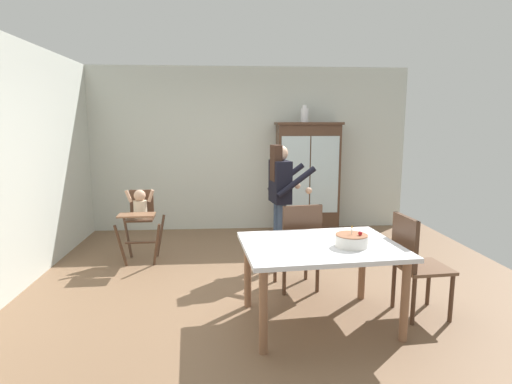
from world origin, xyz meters
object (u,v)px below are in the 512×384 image
china_cabinet (307,177)px  birthday_cake (352,240)px  dining_table (320,254)px  adult_person (281,190)px  dining_chair_far_side (299,241)px  ceramic_vase (304,115)px  high_chair_with_toddler (140,212)px  dining_chair_right_end (413,259)px

china_cabinet → birthday_cake: (-0.27, -3.32, -0.11)m
dining_table → adult_person: bearing=95.7°
birthday_cake → dining_chair_far_side: bearing=110.2°
ceramic_vase → dining_chair_far_side: 2.89m
dining_table → china_cabinet: bearing=80.9°
china_cabinet → ceramic_vase: size_ratio=6.68×
dining_table → birthday_cake: size_ratio=5.18×
china_cabinet → adult_person: (-0.67, -1.68, 0.06)m
birthday_cake → ceramic_vase: bearing=86.5°
high_chair_with_toddler → dining_chair_far_side: (1.88, -1.11, -0.10)m
china_cabinet → ceramic_vase: ceramic_vase is taller
ceramic_vase → dining_table: (-0.45, -3.23, -1.27)m
china_cabinet → high_chair_with_toddler: 2.83m
ceramic_vase → dining_chair_right_end: 3.46m
adult_person → dining_chair_right_end: bearing=-154.0°
high_chair_with_toddler → dining_table: 2.68m
adult_person → dining_chair_right_end: adult_person is taller
ceramic_vase → dining_chair_right_end: (0.45, -3.15, -1.37)m
dining_chair_far_side → china_cabinet: bearing=-111.2°
adult_person → dining_chair_right_end: (1.05, -1.46, -0.41)m
dining_table → ceramic_vase: bearing=82.1°
china_cabinet → dining_chair_far_side: (-0.58, -2.49, -0.35)m
china_cabinet → adult_person: china_cabinet is taller
birthday_cake → high_chair_with_toddler: bearing=138.3°
china_cabinet → adult_person: size_ratio=1.18×
adult_person → dining_chair_far_side: bearing=177.0°
ceramic_vase → dining_table: size_ratio=0.19×
ceramic_vase → birthday_cake: ceramic_vase is taller
high_chair_with_toddler → china_cabinet: bearing=27.3°
adult_person → dining_chair_far_side: (0.09, -0.81, -0.41)m
high_chair_with_toddler → birthday_cake: size_ratio=3.39×
birthday_cake → dining_chair_far_side: (-0.31, 0.83, -0.24)m
china_cabinet → dining_table: china_cabinet is taller
china_cabinet → birthday_cake: china_cabinet is taller
high_chair_with_toddler → adult_person: adult_person is taller
high_chair_with_toddler → dining_chair_far_side: size_ratio=0.99×
high_chair_with_toddler → dining_table: bearing=-45.7°
dining_chair_right_end → ceramic_vase: bearing=3.4°
high_chair_with_toddler → ceramic_vase: bearing=28.0°
high_chair_with_toddler → birthday_cake: bearing=-43.7°
dining_table → dining_chair_far_side: size_ratio=1.51×
ceramic_vase → adult_person: bearing=-109.7°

